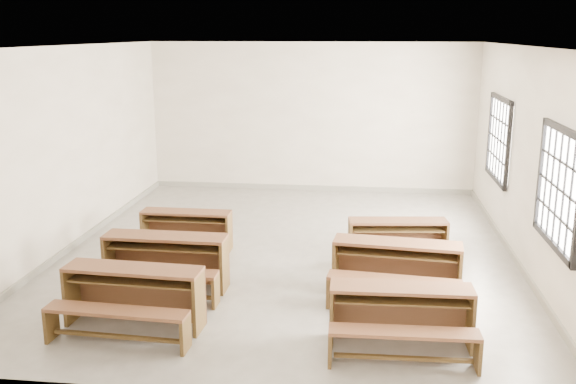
# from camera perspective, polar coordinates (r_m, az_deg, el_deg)

# --- Properties ---
(room) EXTENTS (8.50, 8.50, 3.20)m
(room) POSITION_cam_1_polar(r_m,az_deg,el_deg) (9.66, 0.53, 6.58)
(room) COLOR gray
(room) RESTS_ON ground
(desk_set_0) EXTENTS (1.68, 0.94, 0.73)m
(desk_set_0) POSITION_cam_1_polar(r_m,az_deg,el_deg) (7.80, -13.67, -8.77)
(desk_set_0) COLOR brown
(desk_set_0) RESTS_ON ground
(desk_set_1) EXTENTS (1.68, 0.89, 0.75)m
(desk_set_1) POSITION_cam_1_polar(r_m,az_deg,el_deg) (8.83, -10.90, -5.82)
(desk_set_1) COLOR brown
(desk_set_1) RESTS_ON ground
(desk_set_2) EXTENTS (1.43, 0.75, 0.64)m
(desk_set_2) POSITION_cam_1_polar(r_m,az_deg,el_deg) (10.32, -9.08, -3.18)
(desk_set_2) COLOR brown
(desk_set_2) RESTS_ON ground
(desk_set_3) EXTENTS (1.58, 0.85, 0.70)m
(desk_set_3) POSITION_cam_1_polar(r_m,az_deg,el_deg) (7.24, 10.02, -10.56)
(desk_set_3) COLOR brown
(desk_set_3) RESTS_ON ground
(desk_set_4) EXTENTS (1.74, 1.03, 0.75)m
(desk_set_4) POSITION_cam_1_polar(r_m,az_deg,el_deg) (8.54, 9.61, -6.47)
(desk_set_4) COLOR brown
(desk_set_4) RESTS_ON ground
(desk_set_5) EXTENTS (1.55, 0.93, 0.66)m
(desk_set_5) POSITION_cam_1_polar(r_m,az_deg,el_deg) (9.79, 9.75, -4.08)
(desk_set_5) COLOR brown
(desk_set_5) RESTS_ON ground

